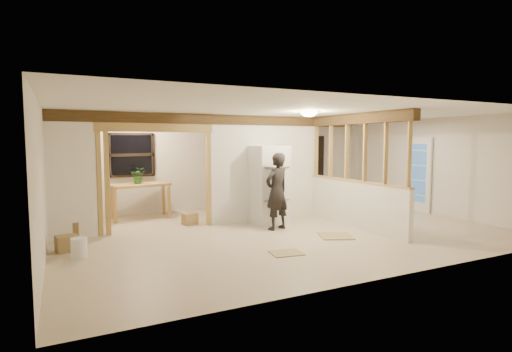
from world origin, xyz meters
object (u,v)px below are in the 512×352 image
work_table (141,201)px  bookshelf (307,169)px  shop_vac (65,219)px  woman (277,191)px  refrigerator (269,185)px

work_table → bookshelf: (5.07, 0.36, 0.60)m
work_table → shop_vac: 1.88m
woman → work_table: size_ratio=1.21×
bookshelf → work_table: bearing=-175.9°
refrigerator → woman: size_ratio=1.08×
woman → bookshelf: (2.66, 2.89, 0.20)m
work_table → woman: bearing=-58.4°
shop_vac → bookshelf: 6.91m
refrigerator → woman: (-0.17, -0.67, -0.07)m
shop_vac → woman: bearing=-23.0°
shop_vac → bookshelf: bearing=9.6°
refrigerator → work_table: 3.22m
work_table → bookshelf: size_ratio=0.67×
woman → shop_vac: 4.50m
work_table → shop_vac: (-1.70, -0.79, -0.15)m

